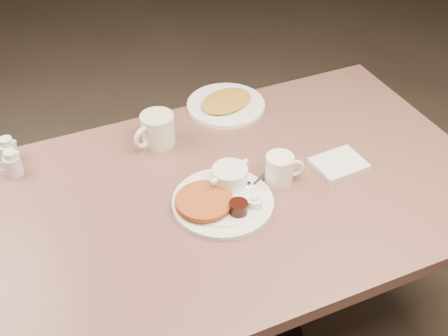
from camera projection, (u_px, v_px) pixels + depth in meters
name	position (u px, v px, depth m)	size (l,w,h in m)	color
diner_table	(227.00, 233.00, 1.74)	(1.50, 0.90, 0.75)	#84564C
main_plate	(222.00, 196.00, 1.58)	(0.37, 0.36, 0.07)	white
coffee_mug_near	(280.00, 169.00, 1.63)	(0.12, 0.10, 0.09)	white
napkin	(339.00, 164.00, 1.71)	(0.15, 0.13, 0.02)	silver
coffee_mug_far	(157.00, 130.00, 1.77)	(0.16, 0.14, 0.10)	#EAE6C3
creamer_left	(12.00, 164.00, 1.67)	(0.08, 0.07, 0.08)	silver
creamer_right	(8.00, 150.00, 1.72)	(0.07, 0.06, 0.08)	silver
hash_plate	(226.00, 104.00, 1.95)	(0.34, 0.34, 0.04)	white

